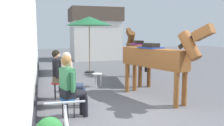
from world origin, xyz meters
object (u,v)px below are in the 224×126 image
at_px(seated_visitor_far, 59,72).
at_px(saddled_horse_near, 157,58).
at_px(seated_visitor_near, 70,84).
at_px(cafe_parasol, 89,21).
at_px(seated_visitor_middle, 70,77).
at_px(satchel_bag, 63,89).
at_px(saddled_horse_far, 137,51).
at_px(spare_stool_white, 97,75).

xyz_separation_m(seated_visitor_far, saddled_horse_near, (2.58, -0.76, 0.38)).
relative_size(seated_visitor_near, cafe_parasol, 0.54).
bearing_deg(seated_visitor_near, seated_visitor_middle, 83.33).
relative_size(seated_visitor_middle, satchel_bag, 4.96).
relative_size(cafe_parasol, satchel_bag, 9.21).
bearing_deg(cafe_parasol, satchel_bag, -114.60).
bearing_deg(seated_visitor_middle, saddled_horse_far, 42.01).
relative_size(seated_visitor_near, satchel_bag, 4.96).
bearing_deg(saddled_horse_near, satchel_bag, 147.14).
distance_m(saddled_horse_far, spare_stool_white, 1.94).
distance_m(seated_visitor_far, cafe_parasol, 4.70).
distance_m(seated_visitor_near, saddled_horse_far, 4.50).
distance_m(spare_stool_white, satchel_bag, 1.31).
distance_m(seated_visitor_middle, saddled_horse_near, 2.40).
height_order(seated_visitor_middle, satchel_bag, seated_visitor_middle).
bearing_deg(cafe_parasol, seated_visitor_far, -112.12).
bearing_deg(satchel_bag, saddled_horse_far, -113.58).
height_order(seated_visitor_far, satchel_bag, seated_visitor_far).
height_order(seated_visitor_far, cafe_parasol, cafe_parasol).
bearing_deg(seated_visitor_middle, spare_stool_white, 60.23).
xyz_separation_m(cafe_parasol, spare_stool_white, (-0.31, -2.87, -1.96)).
bearing_deg(satchel_bag, seated_visitor_near, 136.70).
height_order(saddled_horse_near, spare_stool_white, saddled_horse_near).
bearing_deg(seated_visitor_far, cafe_parasol, 67.88).
distance_m(saddled_horse_far, satchel_bag, 3.23).
xyz_separation_m(seated_visitor_middle, spare_stool_white, (1.15, 2.01, -0.38)).
xyz_separation_m(saddled_horse_far, satchel_bag, (-2.89, -0.97, -1.06)).
relative_size(seated_visitor_near, saddled_horse_near, 0.48).
bearing_deg(spare_stool_white, saddled_horse_near, -58.43).
bearing_deg(cafe_parasol, spare_stool_white, -96.13).
height_order(seated_visitor_near, satchel_bag, seated_visitor_near).
xyz_separation_m(seated_visitor_near, cafe_parasol, (1.56, 5.71, 1.59)).
bearing_deg(seated_visitor_middle, cafe_parasol, 73.37).
bearing_deg(saddled_horse_near, seated_visitor_middle, -179.40).
height_order(saddled_horse_far, cafe_parasol, cafe_parasol).
height_order(seated_visitor_near, seated_visitor_middle, same).
bearing_deg(satchel_bag, spare_stool_white, -112.77).
distance_m(saddled_horse_near, saddled_horse_far, 2.58).
bearing_deg(saddled_horse_far, cafe_parasol, 120.82).
height_order(seated_visitor_near, cafe_parasol, cafe_parasol).
distance_m(saddled_horse_near, satchel_bag, 3.07).
xyz_separation_m(seated_visitor_far, satchel_bag, (0.16, 0.80, -0.68)).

